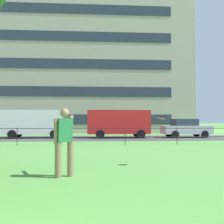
# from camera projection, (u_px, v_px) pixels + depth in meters

# --- Properties ---
(street_strip) EXTENTS (80.00, 6.77, 0.01)m
(street_strip) POSITION_uv_depth(u_px,v_px,m) (78.00, 138.00, 21.59)
(street_strip) COLOR #424247
(street_strip) RESTS_ON ground
(park_fence) EXTENTS (30.56, 0.04, 1.00)m
(park_fence) POSITION_uv_depth(u_px,v_px,m) (72.00, 134.00, 15.45)
(park_fence) COLOR black
(park_fence) RESTS_ON ground
(person_thrower) EXTENTS (0.47, 0.86, 1.70)m
(person_thrower) POSITION_uv_depth(u_px,v_px,m) (64.00, 140.00, 6.76)
(person_thrower) COLOR #846B4C
(person_thrower) RESTS_ON ground
(frisbee) EXTENTS (0.28, 0.28, 0.09)m
(frisbee) POSITION_uv_depth(u_px,v_px,m) (160.00, 118.00, 8.46)
(frisbee) COLOR red
(panel_van_far_left) EXTENTS (5.05, 2.20, 2.24)m
(panel_van_far_left) POSITION_uv_depth(u_px,v_px,m) (35.00, 122.00, 21.96)
(panel_van_far_left) COLOR white
(panel_van_far_left) RESTS_ON ground
(panel_van_left) EXTENTS (5.02, 2.15, 2.24)m
(panel_van_left) POSITION_uv_depth(u_px,v_px,m) (118.00, 122.00, 22.13)
(panel_van_left) COLOR red
(panel_van_left) RESTS_ON ground
(car_silver_far_right) EXTENTS (4.06, 1.94, 1.54)m
(car_silver_far_right) POSITION_uv_depth(u_px,v_px,m) (186.00, 128.00, 22.64)
(car_silver_far_right) COLOR #B7BABF
(car_silver_far_right) RESTS_ON ground
(apartment_building_background) EXTENTS (35.59, 15.29, 18.72)m
(apartment_building_background) POSITION_uv_depth(u_px,v_px,m) (49.00, 62.00, 37.07)
(apartment_building_background) COLOR #ADA393
(apartment_building_background) RESTS_ON ground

